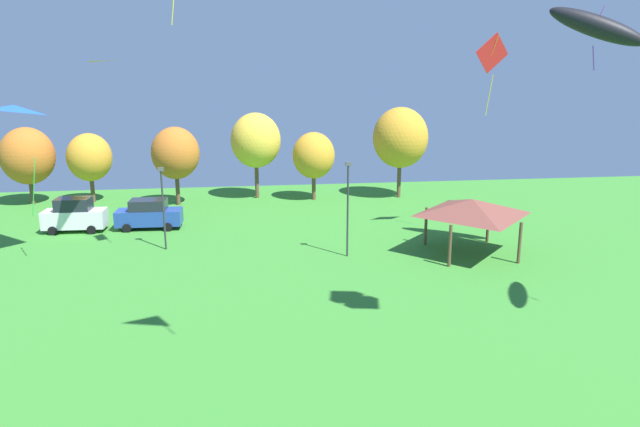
% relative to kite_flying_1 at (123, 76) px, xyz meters
% --- Properties ---
extents(kite_flying_1, '(2.47, 3.06, 0.14)m').
position_rel_kite_flying_1_xyz_m(kite_flying_1, '(0.00, 0.00, 0.00)').
color(kite_flying_1, orange).
extents(kite_flying_2, '(2.86, 3.75, 4.99)m').
position_rel_kite_flying_1_xyz_m(kite_flying_2, '(-4.06, -2.08, -3.58)').
color(kite_flying_2, blue).
extents(kite_flying_6, '(5.44, 3.89, 3.97)m').
position_rel_kite_flying_1_xyz_m(kite_flying_6, '(27.30, -6.28, 2.72)').
color(kite_flying_6, black).
extents(kite_flying_7, '(2.59, 0.79, 5.38)m').
position_rel_kite_flying_1_xyz_m(kite_flying_7, '(23.67, -0.70, 1.28)').
color(kite_flying_7, red).
extents(parked_car_leftmost, '(4.43, 2.07, 2.52)m').
position_rel_kite_flying_1_xyz_m(parked_car_leftmost, '(-5.15, 4.92, -9.95)').
color(parked_car_leftmost, silver).
rests_on(parked_car_leftmost, ground).
extents(parked_car_second_from_left, '(4.83, 2.22, 2.23)m').
position_rel_kite_flying_1_xyz_m(parked_car_second_from_left, '(0.13, 5.01, -10.07)').
color(parked_car_second_from_left, '#234299').
rests_on(parked_car_second_from_left, ground).
extents(park_pavilion, '(5.73, 5.92, 3.60)m').
position_rel_kite_flying_1_xyz_m(park_pavilion, '(21.54, -4.09, -8.10)').
color(park_pavilion, brown).
rests_on(park_pavilion, ground).
extents(light_post_0, '(0.36, 0.20, 6.06)m').
position_rel_kite_flying_1_xyz_m(light_post_0, '(13.60, -3.57, -7.75)').
color(light_post_0, '#2D2D33').
rests_on(light_post_0, ground).
extents(light_post_1, '(0.36, 0.20, 5.47)m').
position_rel_kite_flying_1_xyz_m(light_post_1, '(1.97, -0.50, -8.05)').
color(light_post_1, '#2D2D33').
rests_on(light_post_1, ground).
extents(treeline_tree_0, '(4.56, 4.56, 6.81)m').
position_rel_kite_flying_1_xyz_m(treeline_tree_0, '(-11.50, 15.05, -6.89)').
color(treeline_tree_0, brown).
rests_on(treeline_tree_0, ground).
extents(treeline_tree_1, '(3.88, 3.88, 6.21)m').
position_rel_kite_flying_1_xyz_m(treeline_tree_1, '(-6.32, 15.11, -7.12)').
color(treeline_tree_1, brown).
rests_on(treeline_tree_1, ground).
extents(treeline_tree_2, '(4.13, 4.13, 6.88)m').
position_rel_kite_flying_1_xyz_m(treeline_tree_2, '(1.43, 12.91, -6.59)').
color(treeline_tree_2, brown).
rests_on(treeline_tree_2, ground).
extents(treeline_tree_3, '(4.56, 4.56, 7.88)m').
position_rel_kite_flying_1_xyz_m(treeline_tree_3, '(8.44, 14.88, -5.82)').
color(treeline_tree_3, brown).
rests_on(treeline_tree_3, ground).
extents(treeline_tree_4, '(3.83, 3.83, 6.20)m').
position_rel_kite_flying_1_xyz_m(treeline_tree_4, '(13.61, 13.46, -7.10)').
color(treeline_tree_4, brown).
rests_on(treeline_tree_4, ground).
extents(treeline_tree_5, '(5.05, 5.05, 8.37)m').
position_rel_kite_flying_1_xyz_m(treeline_tree_5, '(21.63, 13.35, -5.60)').
color(treeline_tree_5, brown).
rests_on(treeline_tree_5, ground).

